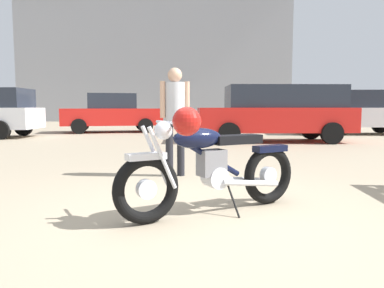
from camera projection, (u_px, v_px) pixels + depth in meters
ground_plane at (216, 217)px, 3.57m from camera, size 80.00×80.00×0.00m
vintage_motorcycle at (210, 165)px, 3.62m from camera, size 1.87×1.17×1.07m
bystander at (175, 110)px, 5.64m from camera, size 0.45×0.30×1.66m
dark_sedan_left at (277, 112)px, 11.49m from camera, size 4.72×2.01×1.74m
blue_hatchback_right at (355, 111)px, 14.75m from camera, size 4.80×2.18×1.74m
silver_sedan_mid at (290, 110)px, 18.97m from camera, size 4.91×2.49×1.74m
red_hatchback_near at (113, 113)px, 16.04m from camera, size 4.46×2.54×1.67m
industrial_building at (159, 62)px, 31.81m from camera, size 22.10×10.19×18.10m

